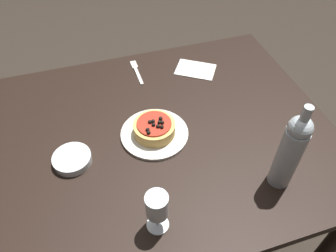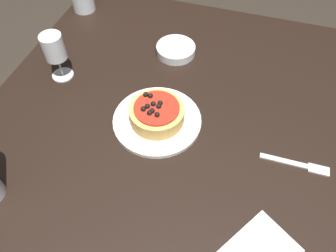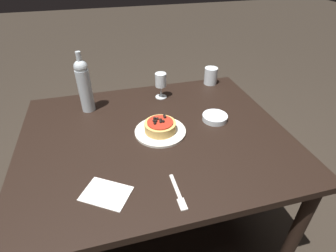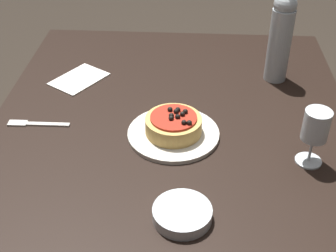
{
  "view_description": "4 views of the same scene",
  "coord_description": "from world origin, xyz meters",
  "px_view_note": "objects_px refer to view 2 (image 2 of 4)",
  "views": [
    {
      "loc": [
        0.22,
        0.79,
        1.61
      ],
      "look_at": [
        -0.02,
        0.04,
        0.77
      ],
      "focal_mm": 35.0,
      "sensor_mm": 36.0,
      "label": 1
    },
    {
      "loc": [
        -0.51,
        -0.2,
        1.43
      ],
      "look_at": [
        -0.01,
        -0.04,
        0.75
      ],
      "focal_mm": 35.0,
      "sensor_mm": 36.0,
      "label": 2
    },
    {
      "loc": [
        -0.2,
        -1.0,
        1.46
      ],
      "look_at": [
        0.07,
        0.01,
        0.73
      ],
      "focal_mm": 28.0,
      "sensor_mm": 36.0,
      "label": 3
    },
    {
      "loc": [
        1.04,
        0.05,
        1.47
      ],
      "look_at": [
        0.02,
        -0.01,
        0.73
      ],
      "focal_mm": 50.0,
      "sensor_mm": 36.0,
      "label": 4
    }
  ],
  "objects_px": {
    "pizza": "(157,113)",
    "fork": "(299,165)",
    "dining_table": "(157,146)",
    "dinner_plate": "(157,120)",
    "wine_glass": "(54,49)",
    "side_bowl": "(176,50)"
  },
  "relations": [
    {
      "from": "pizza",
      "to": "fork",
      "type": "relative_size",
      "value": 0.87
    },
    {
      "from": "dining_table",
      "to": "dinner_plate",
      "type": "bearing_deg",
      "value": 11.67
    },
    {
      "from": "dining_table",
      "to": "wine_glass",
      "type": "distance_m",
      "value": 0.41
    },
    {
      "from": "wine_glass",
      "to": "fork",
      "type": "xyz_separation_m",
      "value": [
        -0.12,
        -0.74,
        -0.1
      ]
    },
    {
      "from": "dinner_plate",
      "to": "side_bowl",
      "type": "height_order",
      "value": "side_bowl"
    },
    {
      "from": "pizza",
      "to": "wine_glass",
      "type": "xyz_separation_m",
      "value": [
        0.09,
        0.35,
        0.07
      ]
    },
    {
      "from": "pizza",
      "to": "wine_glass",
      "type": "distance_m",
      "value": 0.36
    },
    {
      "from": "side_bowl",
      "to": "dinner_plate",
      "type": "bearing_deg",
      "value": -173.41
    },
    {
      "from": "fork",
      "to": "side_bowl",
      "type": "bearing_deg",
      "value": 141.79
    },
    {
      "from": "wine_glass",
      "to": "fork",
      "type": "distance_m",
      "value": 0.75
    },
    {
      "from": "dining_table",
      "to": "wine_glass",
      "type": "xyz_separation_m",
      "value": [
        0.12,
        0.35,
        0.18
      ]
    },
    {
      "from": "fork",
      "to": "pizza",
      "type": "bearing_deg",
      "value": 175.41
    },
    {
      "from": "dinner_plate",
      "to": "wine_glass",
      "type": "xyz_separation_m",
      "value": [
        0.09,
        0.35,
        0.1
      ]
    },
    {
      "from": "pizza",
      "to": "side_bowl",
      "type": "height_order",
      "value": "pizza"
    },
    {
      "from": "pizza",
      "to": "dining_table",
      "type": "bearing_deg",
      "value": -167.7
    },
    {
      "from": "dining_table",
      "to": "dinner_plate",
      "type": "xyz_separation_m",
      "value": [
        0.03,
        0.01,
        0.08
      ]
    },
    {
      "from": "side_bowl",
      "to": "dining_table",
      "type": "bearing_deg",
      "value": -172.97
    },
    {
      "from": "side_bowl",
      "to": "fork",
      "type": "distance_m",
      "value": 0.54
    },
    {
      "from": "dining_table",
      "to": "wine_glass",
      "type": "bearing_deg",
      "value": 71.69
    },
    {
      "from": "dining_table",
      "to": "pizza",
      "type": "bearing_deg",
      "value": 12.3
    },
    {
      "from": "wine_glass",
      "to": "side_bowl",
      "type": "distance_m",
      "value": 0.39
    },
    {
      "from": "dinner_plate",
      "to": "wine_glass",
      "type": "bearing_deg",
      "value": 75.61
    }
  ]
}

